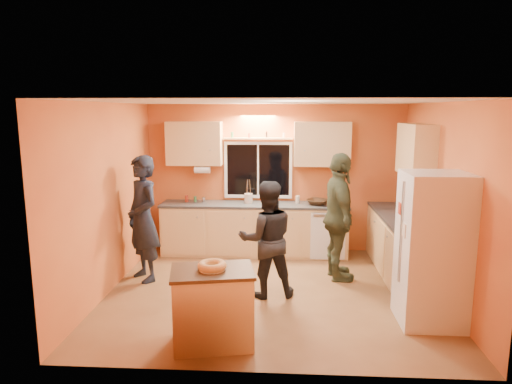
# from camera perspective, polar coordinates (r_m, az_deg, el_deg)

# --- Properties ---
(ground) EXTENTS (4.50, 4.50, 0.00)m
(ground) POSITION_cam_1_polar(r_m,az_deg,el_deg) (6.51, 1.97, -12.33)
(ground) COLOR brown
(ground) RESTS_ON ground
(room_shell) EXTENTS (4.54, 4.04, 2.61)m
(room_shell) POSITION_cam_1_polar(r_m,az_deg,el_deg) (6.49, 3.21, 2.41)
(room_shell) COLOR orange
(room_shell) RESTS_ON ground
(back_counter) EXTENTS (4.23, 0.62, 0.90)m
(back_counter) POSITION_cam_1_polar(r_m,az_deg,el_deg) (7.98, 2.40, -4.65)
(back_counter) COLOR tan
(back_counter) RESTS_ON ground
(right_counter) EXTENTS (0.62, 1.84, 0.90)m
(right_counter) POSITION_cam_1_polar(r_m,az_deg,el_deg) (7.06, 18.25, -7.15)
(right_counter) COLOR tan
(right_counter) RESTS_ON ground
(refrigerator) EXTENTS (0.72, 0.70, 1.80)m
(refrigerator) POSITION_cam_1_polar(r_m,az_deg,el_deg) (5.73, 21.20, -6.69)
(refrigerator) COLOR silver
(refrigerator) RESTS_ON ground
(island) EXTENTS (0.96, 0.74, 0.84)m
(island) POSITION_cam_1_polar(r_m,az_deg,el_deg) (5.04, -5.42, -14.08)
(island) COLOR tan
(island) RESTS_ON ground
(bundt_pastry) EXTENTS (0.31, 0.31, 0.09)m
(bundt_pastry) POSITION_cam_1_polar(r_m,az_deg,el_deg) (4.87, -5.51, -9.16)
(bundt_pastry) COLOR tan
(bundt_pastry) RESTS_ON island
(person_left) EXTENTS (0.79, 0.80, 1.86)m
(person_left) POSITION_cam_1_polar(r_m,az_deg,el_deg) (6.88, -13.94, -3.26)
(person_left) COLOR black
(person_left) RESTS_ON ground
(person_center) EXTENTS (0.88, 0.75, 1.58)m
(person_center) POSITION_cam_1_polar(r_m,az_deg,el_deg) (6.14, 1.35, -5.91)
(person_center) COLOR black
(person_center) RESTS_ON ground
(person_right) EXTENTS (0.58, 1.15, 1.89)m
(person_right) POSITION_cam_1_polar(r_m,az_deg,el_deg) (6.81, 10.32, -3.11)
(person_right) COLOR #313824
(person_right) RESTS_ON ground
(mixing_bowl) EXTENTS (0.48, 0.48, 0.09)m
(mixing_bowl) POSITION_cam_1_polar(r_m,az_deg,el_deg) (7.89, 7.69, -1.23)
(mixing_bowl) COLOR black
(mixing_bowl) RESTS_ON back_counter
(utensil_crock) EXTENTS (0.14, 0.14, 0.17)m
(utensil_crock) POSITION_cam_1_polar(r_m,az_deg,el_deg) (7.90, -0.94, -0.82)
(utensil_crock) COLOR beige
(utensil_crock) RESTS_ON back_counter
(potted_plant) EXTENTS (0.33, 0.30, 0.31)m
(potted_plant) POSITION_cam_1_polar(r_m,az_deg,el_deg) (6.84, 19.22, -2.51)
(potted_plant) COLOR gray
(potted_plant) RESTS_ON right_counter
(red_box) EXTENTS (0.16, 0.12, 0.07)m
(red_box) POSITION_cam_1_polar(r_m,az_deg,el_deg) (7.26, 18.12, -2.73)
(red_box) COLOR #A42E19
(red_box) RESTS_ON right_counter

